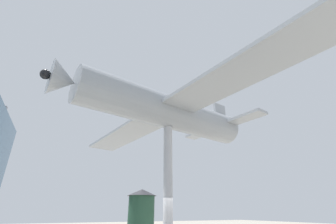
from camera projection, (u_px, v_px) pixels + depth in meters
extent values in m
cylinder|color=#B7B7BC|center=(168.00, 185.00, 11.57)|extent=(0.48, 0.48, 6.29)
cylinder|color=#93999E|center=(168.00, 112.00, 13.25)|extent=(4.07, 10.89, 1.93)
cube|color=#93999E|center=(168.00, 112.00, 13.25)|extent=(20.65, 6.42, 0.18)
cube|color=#93999E|center=(221.00, 126.00, 15.90)|extent=(6.66, 2.32, 0.18)
cube|color=#93999E|center=(220.00, 115.00, 16.26)|extent=(0.40, 1.11, 1.66)
cone|color=#93999E|center=(63.00, 80.00, 10.02)|extent=(1.82, 1.37, 1.64)
sphere|color=black|center=(45.00, 74.00, 9.63)|extent=(0.44, 0.44, 0.44)
sphere|color=beige|center=(146.00, 215.00, 9.09)|extent=(0.28, 0.28, 0.28)
cone|color=#2D2D33|center=(142.00, 192.00, 6.56)|extent=(0.85, 0.85, 0.19)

